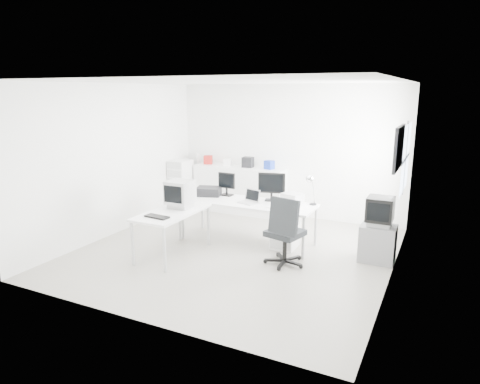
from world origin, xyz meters
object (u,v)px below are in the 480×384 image
at_px(tv_cabinet, 378,243).
at_px(side_desk, 173,233).
at_px(lcd_monitor_small, 227,184).
at_px(lcd_monitor_large, 272,187).
at_px(laptop, 248,198).
at_px(sideboard, 240,190).
at_px(laser_printer, 292,198).
at_px(main_desk, 248,222).
at_px(drawer_pedestal, 285,231).
at_px(filing_cabinet, 181,185).
at_px(inkjet_printer, 209,191).
at_px(office_chair, 285,230).
at_px(crt_monitor, 180,195).
at_px(crt_tv, 380,212).

bearing_deg(tv_cabinet, side_desk, -158.75).
height_order(lcd_monitor_small, lcd_monitor_large, lcd_monitor_large).
relative_size(laptop, sideboard, 0.15).
bearing_deg(sideboard, laser_printer, -40.37).
distance_m(lcd_monitor_small, laptop, 0.70).
height_order(main_desk, drawer_pedestal, main_desk).
relative_size(tv_cabinet, filing_cabinet, 0.52).
bearing_deg(inkjet_printer, laptop, -29.70).
bearing_deg(filing_cabinet, tv_cabinet, -14.64).
height_order(inkjet_printer, lcd_monitor_small, lcd_monitor_small).
relative_size(main_desk, office_chair, 2.13).
bearing_deg(lcd_monitor_small, crt_monitor, -102.38).
relative_size(laptop, crt_monitor, 0.72).
height_order(side_desk, crt_tv, crt_tv).
relative_size(side_desk, filing_cabinet, 1.22).
height_order(drawer_pedestal, crt_monitor, crt_monitor).
distance_m(side_desk, sideboard, 2.80).
xyz_separation_m(drawer_pedestal, crt_tv, (1.54, 0.05, 0.52)).
distance_m(inkjet_printer, lcd_monitor_small, 0.36).
distance_m(side_desk, crt_tv, 3.34).
distance_m(lcd_monitor_large, filing_cabinet, 2.84).
distance_m(sideboard, filing_cabinet, 1.35).
distance_m(inkjet_printer, laptop, 0.92).
height_order(office_chair, tv_cabinet, office_chair).
bearing_deg(office_chair, lcd_monitor_large, 137.02).
relative_size(drawer_pedestal, inkjet_printer, 1.37).
xyz_separation_m(lcd_monitor_large, filing_cabinet, (-2.61, 1.03, -0.42)).
height_order(laptop, crt_tv, crt_tv).
bearing_deg(crt_monitor, main_desk, 43.56).
xyz_separation_m(laser_printer, crt_tv, (1.49, -0.12, -0.03)).
xyz_separation_m(laser_printer, tv_cabinet, (1.49, -0.12, -0.55)).
distance_m(main_desk, lcd_monitor_large, 0.76).
xyz_separation_m(crt_tv, filing_cabinet, (-4.50, 1.18, -0.24)).
height_order(laptop, filing_cabinet, filing_cabinet).
relative_size(office_chair, sideboard, 0.54).
bearing_deg(laser_printer, filing_cabinet, 177.99).
height_order(lcd_monitor_small, crt_monitor, crt_monitor).
bearing_deg(side_desk, lcd_monitor_small, 77.47).
xyz_separation_m(inkjet_printer, lcd_monitor_small, (0.30, 0.15, 0.14)).
bearing_deg(inkjet_printer, laser_printer, -12.88).
height_order(drawer_pedestal, laptop, laptop).
distance_m(inkjet_printer, crt_tv, 3.09).
height_order(inkjet_printer, crt_monitor, crt_monitor).
xyz_separation_m(lcd_monitor_large, crt_tv, (1.89, -0.15, -0.18)).
bearing_deg(drawer_pedestal, tv_cabinet, 1.88).
height_order(lcd_monitor_small, sideboard, lcd_monitor_small).
height_order(drawer_pedestal, inkjet_printer, inkjet_printer).
bearing_deg(crt_monitor, laser_printer, 32.34).
distance_m(main_desk, filing_cabinet, 2.61).
bearing_deg(sideboard, side_desk, -87.24).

